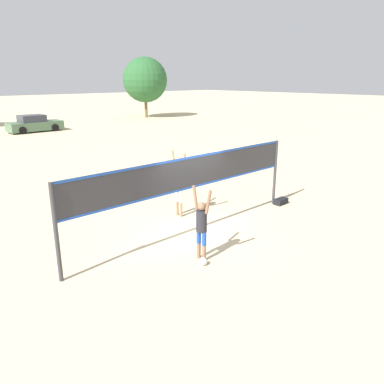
{
  "coord_description": "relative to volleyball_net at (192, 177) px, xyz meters",
  "views": [
    {
      "loc": [
        -7.19,
        -7.85,
        4.58
      ],
      "look_at": [
        0.0,
        0.0,
        1.32
      ],
      "focal_mm": 35.0,
      "sensor_mm": 36.0,
      "label": 1
    }
  ],
  "objects": [
    {
      "name": "player_blocker",
      "position": [
        0.69,
        1.42,
        -0.57
      ],
      "size": [
        0.28,
        0.72,
        2.26
      ],
      "rotation": [
        0.0,
        0.0,
        -1.57
      ],
      "color": "tan",
      "rests_on": "ground_plane"
    },
    {
      "name": "ground_plane",
      "position": [
        0.0,
        0.0,
        -1.77
      ],
      "size": [
        200.0,
        200.0,
        0.0
      ],
      "primitive_type": "plane",
      "color": "beige"
    },
    {
      "name": "volleyball",
      "position": [
        -1.2,
        -1.71,
        -1.67
      ],
      "size": [
        0.21,
        0.21,
        0.21
      ],
      "color": "white",
      "rests_on": "ground_plane"
    },
    {
      "name": "gear_bag",
      "position": [
        4.34,
        -0.24,
        -1.66
      ],
      "size": [
        0.55,
        0.3,
        0.22
      ],
      "color": "black",
      "rests_on": "ground_plane"
    },
    {
      "name": "parked_car_near",
      "position": [
        5.02,
        26.04,
        -1.12
      ],
      "size": [
        4.53,
        1.97,
        1.47
      ],
      "rotation": [
        0.0,
        0.0,
        -0.0
      ],
      "color": "#4C6B4C",
      "rests_on": "ground_plane"
    },
    {
      "name": "player_spiker",
      "position": [
        -0.99,
        -1.44,
        -0.75
      ],
      "size": [
        0.28,
        0.68,
        1.96
      ],
      "rotation": [
        0.0,
        0.0,
        1.57
      ],
      "color": "#8C664C",
      "rests_on": "ground_plane"
    },
    {
      "name": "volleyball_net",
      "position": [
        0.0,
        0.0,
        0.0
      ],
      "size": [
        8.46,
        0.1,
        2.4
      ],
      "color": "#38383D",
      "rests_on": "ground_plane"
    },
    {
      "name": "tree_right_cluster",
      "position": [
        19.67,
        29.6,
        2.56
      ],
      "size": [
        5.19,
        5.19,
        6.94
      ],
      "color": "brown",
      "rests_on": "ground_plane"
    }
  ]
}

